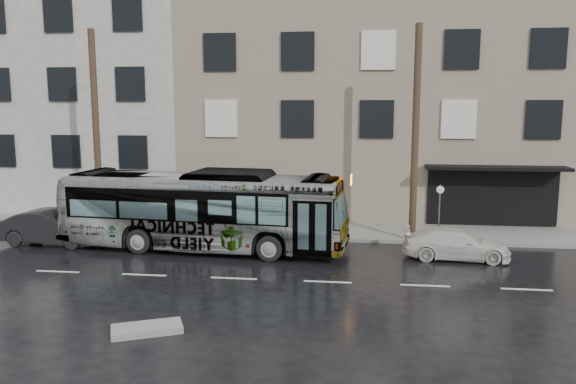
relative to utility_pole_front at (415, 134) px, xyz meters
name	(u,v)px	position (x,y,z in m)	size (l,w,h in m)	color
ground	(248,259)	(-6.50, -3.30, -4.65)	(120.00, 120.00, 0.00)	black
sidewalk	(268,229)	(-6.50, 1.60, -4.58)	(90.00, 3.60, 0.15)	gray
building_taupe	(373,111)	(-1.50, 9.40, 0.85)	(20.00, 12.00, 11.00)	gray
building_grey	(17,72)	(-24.50, 10.90, 3.35)	(26.00, 15.00, 16.00)	beige
utility_pole_front	(415,134)	(0.00, 0.00, 0.00)	(0.30, 0.30, 9.00)	#4D3726
utility_pole_rear	(96,132)	(-14.00, 0.00, 0.00)	(0.30, 0.30, 9.00)	#4D3726
sign_post	(439,213)	(1.10, 0.00, -3.30)	(0.06, 0.06, 2.40)	slate
bus	(203,210)	(-8.59, -2.09, -3.02)	(2.74, 11.72, 3.27)	#B2B2B2
white_sedan	(456,244)	(1.44, -2.32, -4.07)	(1.63, 4.01, 1.16)	silver
dark_sedan	(53,227)	(-15.13, -2.10, -3.92)	(1.55, 4.46, 1.47)	black
slush_pile	(147,329)	(-7.76, -10.58, -4.56)	(1.80, 0.80, 0.18)	#A5A29C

